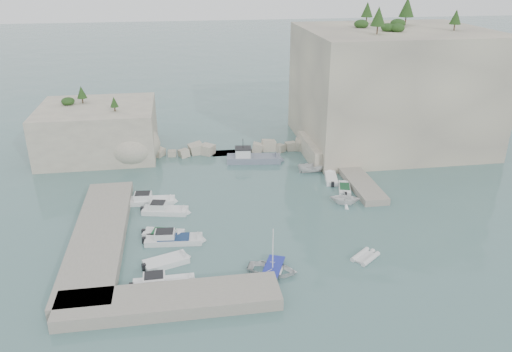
{
  "coord_description": "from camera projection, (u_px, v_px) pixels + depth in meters",
  "views": [
    {
      "loc": [
        -8.24,
        -46.27,
        25.85
      ],
      "look_at": [
        0.0,
        6.0,
        3.0
      ],
      "focal_mm": 35.0,
      "sensor_mm": 36.0,
      "label": 1
    }
  ],
  "objects": [
    {
      "name": "rowboat",
      "position": [
        273.0,
        273.0,
        44.98
      ],
      "size": [
        5.46,
        4.78,
        0.94
      ],
      "primitive_type": "imported",
      "rotation": [
        0.0,
        0.0,
        1.17
      ],
      "color": "white",
      "rests_on": "ground"
    },
    {
      "name": "cliff_east",
      "position": [
        391.0,
        88.0,
        74.17
      ],
      "size": [
        26.0,
        22.0,
        17.0
      ],
      "primitive_type": "cube",
      "color": "beige",
      "rests_on": "ground"
    },
    {
      "name": "breakwater",
      "position": [
        232.0,
        148.0,
        72.92
      ],
      "size": [
        28.0,
        3.0,
        1.4
      ],
      "primitive_type": "cube",
      "color": "beige",
      "rests_on": "ground"
    },
    {
      "name": "ground",
      "position": [
        265.0,
        224.0,
        53.39
      ],
      "size": [
        400.0,
        400.0,
        0.0
      ],
      "primitive_type": "plane",
      "color": "slate",
      "rests_on": "ground"
    },
    {
      "name": "tender_east_d",
      "position": [
        312.0,
        172.0,
        66.36
      ],
      "size": [
        3.97,
        1.57,
        1.52
      ],
      "primitive_type": "imported",
      "rotation": [
        0.0,
        0.0,
        1.59
      ],
      "color": "silver",
      "rests_on": "ground"
    },
    {
      "name": "quay_south",
      "position": [
        170.0,
        301.0,
        40.4
      ],
      "size": [
        18.0,
        4.0,
        1.1
      ],
      "primitive_type": "cube",
      "color": "#9E9689",
      "rests_on": "ground"
    },
    {
      "name": "motorboat_c",
      "position": [
        164.0,
        236.0,
        50.94
      ],
      "size": [
        4.75,
        2.8,
        0.7
      ],
      "primitive_type": null,
      "rotation": [
        0.0,
        0.0,
        -0.28
      ],
      "color": "silver",
      "rests_on": "ground"
    },
    {
      "name": "motorboat_b",
      "position": [
        165.0,
        213.0,
        55.66
      ],
      "size": [
        5.71,
        2.89,
        1.4
      ],
      "primitive_type": null,
      "rotation": [
        0.0,
        0.0,
        -0.21
      ],
      "color": "silver",
      "rests_on": "ground"
    },
    {
      "name": "motorboat_a",
      "position": [
        151.0,
        203.0,
        57.94
      ],
      "size": [
        6.19,
        2.31,
        1.4
      ],
      "primitive_type": null,
      "rotation": [
        0.0,
        0.0,
        -0.08
      ],
      "color": "white",
      "rests_on": "ground"
    },
    {
      "name": "motorboat_f",
      "position": [
        164.0,
        286.0,
        43.07
      ],
      "size": [
        5.84,
        1.83,
        1.4
      ],
      "primitive_type": null,
      "rotation": [
        0.0,
        0.0,
        0.02
      ],
      "color": "white",
      "rests_on": "ground"
    },
    {
      "name": "motorboat_e",
      "position": [
        166.0,
        264.0,
        46.25
      ],
      "size": [
        4.79,
        3.18,
        0.7
      ],
      "primitive_type": null,
      "rotation": [
        0.0,
        0.0,
        0.34
      ],
      "color": "white",
      "rests_on": "ground"
    },
    {
      "name": "vegetation",
      "position": [
        359.0,
        22.0,
        70.96
      ],
      "size": [
        53.48,
        13.88,
        13.4
      ],
      "color": "#1E4219",
      "rests_on": "ground"
    },
    {
      "name": "ledge_east",
      "position": [
        355.0,
        176.0,
        64.23
      ],
      "size": [
        3.0,
        16.0,
        0.8
      ],
      "primitive_type": "cube",
      "color": "#9E9689",
      "rests_on": "ground"
    },
    {
      "name": "motorboat_d",
      "position": [
        174.0,
        242.0,
        49.86
      ],
      "size": [
        6.36,
        2.42,
        1.4
      ],
      "primitive_type": null,
      "rotation": [
        0.0,
        0.0,
        -0.09
      ],
      "color": "silver",
      "rests_on": "ground"
    },
    {
      "name": "tender_east_b",
      "position": [
        344.0,
        191.0,
        61.07
      ],
      "size": [
        2.41,
        4.24,
        0.7
      ],
      "primitive_type": null,
      "rotation": [
        0.0,
        0.0,
        1.3
      ],
      "color": "white",
      "rests_on": "ground"
    },
    {
      "name": "outcrop_west",
      "position": [
        99.0,
        130.0,
        71.81
      ],
      "size": [
        16.0,
        14.0,
        7.0
      ],
      "primitive_type": "cube",
      "color": "beige",
      "rests_on": "ground"
    },
    {
      "name": "work_boat",
      "position": [
        254.0,
        162.0,
        69.87
      ],
      "size": [
        8.4,
        3.4,
        2.2
      ],
      "primitive_type": null,
      "rotation": [
        0.0,
        0.0,
        -0.12
      ],
      "color": "slate",
      "rests_on": "ground"
    },
    {
      "name": "cliff_terrace",
      "position": [
        333.0,
        149.0,
        71.08
      ],
      "size": [
        8.0,
        10.0,
        2.5
      ],
      "primitive_type": "cube",
      "color": "beige",
      "rests_on": "ground"
    },
    {
      "name": "inflatable_dinghy",
      "position": [
        365.0,
        258.0,
        47.14
      ],
      "size": [
        3.25,
        3.0,
        0.44
      ],
      "primitive_type": null,
      "rotation": [
        0.0,
        0.0,
        0.67
      ],
      "color": "silver",
      "rests_on": "ground"
    },
    {
      "name": "rowboat_mast",
      "position": [
        273.0,
        248.0,
        43.96
      ],
      "size": [
        0.1,
        0.1,
        4.2
      ],
      "primitive_type": "cylinder",
      "color": "white",
      "rests_on": "rowboat"
    },
    {
      "name": "quay_west",
      "position": [
        99.0,
        236.0,
        49.83
      ],
      "size": [
        5.0,
        24.0,
        1.1
      ],
      "primitive_type": "cube",
      "color": "#9E9689",
      "rests_on": "ground"
    },
    {
      "name": "tender_east_c",
      "position": [
        331.0,
        180.0,
        63.98
      ],
      "size": [
        2.26,
        4.58,
        0.7
      ],
      "primitive_type": null,
      "rotation": [
        0.0,
        0.0,
        1.37
      ],
      "color": "white",
      "rests_on": "ground"
    },
    {
      "name": "tender_east_a",
      "position": [
        345.0,
        204.0,
        57.75
      ],
      "size": [
        4.14,
        3.82,
        1.82
      ],
      "primitive_type": "imported",
      "rotation": [
        0.0,
        0.0,
        1.29
      ],
      "color": "white",
      "rests_on": "ground"
    }
  ]
}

